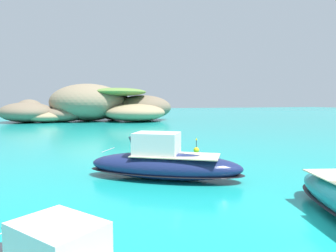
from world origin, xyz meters
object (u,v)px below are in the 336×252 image
at_px(motorboat_navy, 164,163).
at_px(channel_buoy, 196,150).
at_px(islet_small, 40,113).
at_px(islet_large, 109,104).

relative_size(motorboat_navy, channel_buoy, 6.98).
distance_m(islet_small, channel_buoy, 55.92).
xyz_separation_m(islet_small, channel_buoy, (17.12, -53.21, -1.77)).
height_order(islet_large, channel_buoy, islet_large).
bearing_deg(motorboat_navy, channel_buoy, 53.38).
bearing_deg(channel_buoy, motorboat_navy, -126.62).
xyz_separation_m(islet_large, islet_small, (-16.74, -0.30, -2.15)).
relative_size(islet_large, channel_buoy, 24.42).
distance_m(islet_large, channel_buoy, 53.65).
xyz_separation_m(islet_large, channel_buoy, (0.38, -53.50, -3.92)).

